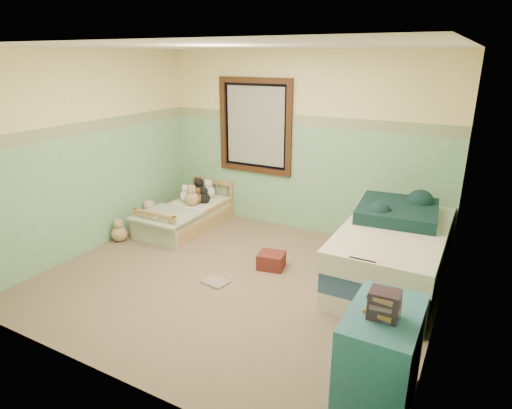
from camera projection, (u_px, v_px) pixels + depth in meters
The scene contains 32 objects.
floor at pixel (235, 281), 4.90m from camera, with size 4.20×3.60×0.02m, color #7C6A58.
ceiling at pixel (231, 45), 4.07m from camera, with size 4.20×3.60×0.02m, color white.
wall_back at pixel (300, 144), 5.98m from camera, with size 4.20×0.04×2.50m, color beige.
wall_front at pixel (98, 232), 2.99m from camera, with size 4.20×0.04×2.50m, color beige.
wall_left at pixel (91, 153), 5.43m from camera, with size 0.04×3.60×2.50m, color beige.
wall_right at pixel (451, 205), 3.54m from camera, with size 0.04×3.60×2.50m, color beige.
wainscot_mint at pixel (299, 179), 6.13m from camera, with size 4.20×0.01×1.50m, color #70A87A.
border_strip at pixel (301, 121), 5.86m from camera, with size 4.20×0.01×0.15m, color #406041.
window_frame at pixel (255, 126), 6.20m from camera, with size 1.16×0.06×1.36m, color black.
window_blinds at pixel (255, 126), 6.20m from camera, with size 0.92×0.01×1.12m, color #B3B3AE.
toddler_bed_frame at pixel (187, 221), 6.39m from camera, with size 0.73×1.46×0.19m, color #AE7143.
toddler_mattress at pixel (187, 211), 6.34m from camera, with size 0.67×1.40×0.12m, color white.
patchwork_quilt at pixel (167, 216), 5.94m from camera, with size 0.79×0.73×0.03m, color #84A2C5.
plush_bed_brown at pixel (198, 190), 6.77m from camera, with size 0.22×0.22×0.22m, color brown.
plush_bed_white at pixel (209, 192), 6.68m from camera, with size 0.20×0.20×0.20m, color white.
plush_bed_tan at pixel (192, 195), 6.57m from camera, with size 0.17×0.17×0.17m, color tan.
plush_bed_dark at pixel (205, 198), 6.47m from camera, with size 0.16×0.16×0.16m, color black.
plush_floor_cream at pixel (151, 218), 6.40m from camera, with size 0.27×0.27×0.27m, color beige.
plush_floor_tan at pixel (119, 234), 5.88m from camera, with size 0.22×0.22×0.22m, color tan.
twin_bed_frame at pixel (391, 271), 4.86m from camera, with size 1.01×2.01×0.22m, color silver.
twin_boxspring at pixel (393, 253), 4.79m from camera, with size 1.01×2.01×0.22m, color navy.
twin_mattress at pixel (395, 235), 4.72m from camera, with size 1.05×2.05×0.22m, color silver.
teal_blanket at pixel (398, 211), 4.93m from camera, with size 0.86×0.91×0.14m, color #112A2D.
dresser at pixel (380, 358), 3.05m from camera, with size 0.48×0.76×0.76m, color teal.
book_stack at pixel (384, 304), 2.83m from camera, with size 0.20×0.15×0.20m, color #4E2424.
red_pillow at pixel (271, 261), 5.14m from camera, with size 0.30×0.26×0.19m, color maroon.
floor_book at pixel (216, 282), 4.82m from camera, with size 0.27×0.21×0.02m, color orange.
extra_plush_0 at pixel (197, 198), 6.46m from camera, with size 0.17×0.17×0.17m, color brown.
extra_plush_1 at pixel (199, 191), 6.68m from camera, with size 0.22×0.22×0.22m, color black.
extra_plush_2 at pixel (186, 196), 6.54m from camera, with size 0.18×0.18×0.18m, color white.
extra_plush_3 at pixel (193, 198), 6.44m from camera, with size 0.19×0.19×0.19m, color brown.
extra_plush_4 at pixel (192, 199), 6.37m from camera, with size 0.21×0.21×0.21m, color tan.
Camera 1 is at (2.28, -3.70, 2.41)m, focal length 30.22 mm.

